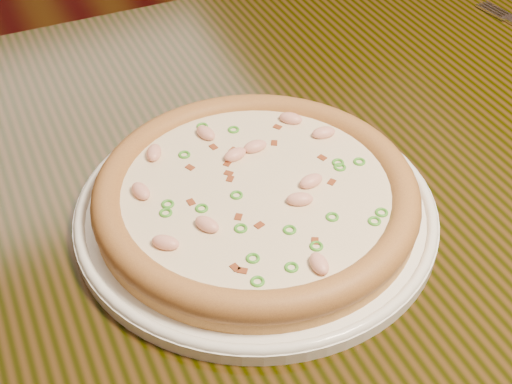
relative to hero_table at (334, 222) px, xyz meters
name	(u,v)px	position (x,y,z in m)	size (l,w,h in m)	color
ground	(274,174)	(0.32, 0.80, -0.65)	(9.00, 9.00, 0.00)	black
hero_table	(334,222)	(0.00, 0.00, 0.00)	(1.20, 0.80, 0.75)	black
plate	(256,209)	(-0.12, -0.05, 0.11)	(0.34, 0.34, 0.02)	white
pizza	(256,194)	(-0.12, -0.05, 0.13)	(0.30, 0.30, 0.03)	gold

